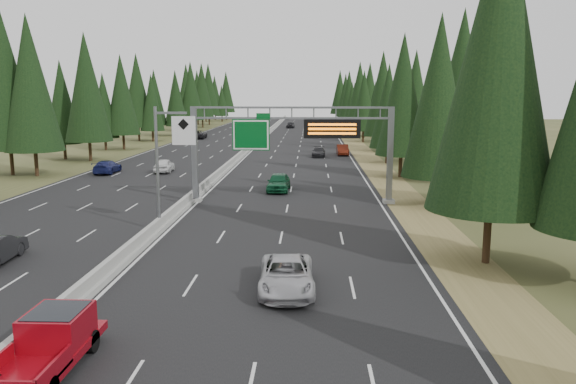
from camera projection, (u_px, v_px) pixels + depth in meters
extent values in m
cube|color=black|center=(250.00, 150.00, 90.72)|extent=(32.00, 260.00, 0.08)
cube|color=olive|center=(360.00, 150.00, 90.02)|extent=(3.60, 260.00, 0.06)
cube|color=#3A431F|center=(141.00, 149.00, 91.42)|extent=(3.60, 260.00, 0.06)
cube|color=gray|center=(250.00, 148.00, 90.69)|extent=(0.70, 260.00, 0.30)
cube|color=gray|center=(250.00, 146.00, 90.62)|extent=(0.30, 260.00, 0.60)
cube|color=slate|center=(195.00, 155.00, 45.73)|extent=(0.45, 0.45, 7.80)
cube|color=gray|center=(196.00, 200.00, 46.37)|extent=(0.90, 0.90, 0.30)
cube|color=slate|center=(390.00, 156.00, 45.11)|extent=(0.45, 0.45, 7.80)
cube|color=gray|center=(389.00, 201.00, 45.75)|extent=(0.90, 0.90, 0.30)
cube|color=slate|center=(292.00, 107.00, 44.77)|extent=(15.85, 0.35, 0.16)
cube|color=slate|center=(292.00, 118.00, 44.91)|extent=(15.85, 0.35, 0.16)
cube|color=#054C19|center=(251.00, 135.00, 45.02)|extent=(3.00, 0.10, 2.50)
cube|color=silver|center=(251.00, 135.00, 44.96)|extent=(2.85, 0.02, 2.35)
cube|color=#054C19|center=(263.00, 116.00, 44.72)|extent=(1.10, 0.10, 0.45)
cube|color=black|center=(332.00, 129.00, 44.63)|extent=(4.50, 0.40, 1.50)
cube|color=orange|center=(332.00, 125.00, 44.35)|extent=(3.80, 0.02, 0.18)
cube|color=orange|center=(332.00, 129.00, 44.41)|extent=(3.80, 0.02, 0.18)
cube|color=orange|center=(332.00, 133.00, 44.47)|extent=(3.80, 0.02, 0.18)
cylinder|color=slate|center=(157.00, 170.00, 35.88)|extent=(0.20, 0.20, 8.00)
cube|color=gray|center=(160.00, 229.00, 36.55)|extent=(0.50, 0.50, 0.20)
cube|color=slate|center=(171.00, 113.00, 35.23)|extent=(2.00, 0.15, 0.15)
cube|color=silver|center=(184.00, 131.00, 35.27)|extent=(1.50, 0.06, 1.80)
cylinder|color=black|center=(487.00, 237.00, 29.40)|extent=(0.40, 0.40, 2.92)
cone|color=black|center=(498.00, 58.00, 27.83)|extent=(6.58, 6.58, 15.35)
cylinder|color=black|center=(434.00, 191.00, 44.71)|extent=(0.40, 0.40, 2.40)
cone|color=black|center=(439.00, 96.00, 43.42)|extent=(5.41, 5.41, 12.62)
cylinder|color=black|center=(497.00, 193.00, 44.23)|extent=(0.40, 0.40, 2.28)
cone|color=black|center=(502.00, 102.00, 43.00)|extent=(5.14, 5.14, 11.99)
cylinder|color=black|center=(400.00, 166.00, 60.27)|extent=(0.40, 0.40, 2.44)
cone|color=black|center=(403.00, 94.00, 58.97)|extent=(5.48, 5.48, 12.79)
cylinder|color=black|center=(457.00, 169.00, 56.80)|extent=(0.40, 0.40, 2.75)
cone|color=black|center=(462.00, 83.00, 55.33)|extent=(6.18, 6.18, 14.42)
cylinder|color=black|center=(387.00, 156.00, 72.69)|extent=(0.40, 0.40, 2.04)
cone|color=black|center=(388.00, 106.00, 71.60)|extent=(4.60, 4.60, 10.72)
cylinder|color=black|center=(413.00, 152.00, 75.13)|extent=(0.40, 0.40, 2.35)
cone|color=black|center=(415.00, 97.00, 73.87)|extent=(5.28, 5.28, 12.33)
cylinder|color=black|center=(381.00, 144.00, 87.73)|extent=(0.40, 0.40, 2.48)
cone|color=black|center=(383.00, 94.00, 86.40)|extent=(5.58, 5.58, 13.02)
cylinder|color=black|center=(402.00, 141.00, 90.43)|extent=(0.40, 0.40, 2.88)
cone|color=black|center=(404.00, 84.00, 88.89)|extent=(6.48, 6.48, 15.12)
cylinder|color=black|center=(363.00, 136.00, 105.48)|extent=(0.40, 0.40, 2.13)
cone|color=black|center=(364.00, 101.00, 104.34)|extent=(4.79, 4.79, 11.19)
cylinder|color=black|center=(382.00, 136.00, 106.92)|extent=(0.40, 0.40, 1.95)
cone|color=black|center=(383.00, 104.00, 105.88)|extent=(4.38, 4.38, 10.23)
cylinder|color=black|center=(359.00, 130.00, 120.46)|extent=(0.40, 0.40, 2.53)
cone|color=black|center=(360.00, 93.00, 119.11)|extent=(5.69, 5.69, 13.28)
cylinder|color=black|center=(374.00, 132.00, 119.89)|extent=(0.40, 0.40, 1.88)
cone|color=black|center=(375.00, 104.00, 118.89)|extent=(4.23, 4.23, 9.87)
cylinder|color=black|center=(351.00, 127.00, 137.76)|extent=(0.40, 0.40, 1.92)
cone|color=black|center=(352.00, 102.00, 136.73)|extent=(4.32, 4.32, 10.09)
cylinder|color=black|center=(369.00, 126.00, 136.93)|extent=(0.40, 0.40, 2.65)
cone|color=black|center=(370.00, 91.00, 135.51)|extent=(5.96, 5.96, 13.91)
cylinder|color=black|center=(348.00, 123.00, 150.33)|extent=(0.40, 0.40, 2.43)
cone|color=black|center=(349.00, 95.00, 149.03)|extent=(5.47, 5.47, 12.77)
cylinder|color=black|center=(359.00, 124.00, 153.12)|extent=(0.40, 0.40, 1.93)
cone|color=black|center=(359.00, 101.00, 152.09)|extent=(4.35, 4.35, 10.14)
cylinder|color=black|center=(345.00, 121.00, 166.89)|extent=(0.40, 0.40, 2.41)
cone|color=black|center=(345.00, 95.00, 165.60)|extent=(5.41, 5.41, 12.63)
cylinder|color=black|center=(361.00, 121.00, 165.81)|extent=(0.40, 0.40, 2.51)
cone|color=black|center=(362.00, 94.00, 164.47)|extent=(5.64, 5.64, 13.16)
cylinder|color=black|center=(339.00, 118.00, 182.46)|extent=(0.40, 0.40, 2.68)
cone|color=black|center=(340.00, 92.00, 181.03)|extent=(6.04, 6.04, 14.10)
cylinder|color=black|center=(354.00, 119.00, 183.25)|extent=(0.40, 0.40, 2.05)
cone|color=black|center=(355.00, 99.00, 182.15)|extent=(4.61, 4.61, 10.77)
cylinder|color=black|center=(338.00, 117.00, 199.32)|extent=(0.40, 0.40, 2.20)
cone|color=black|center=(338.00, 97.00, 198.14)|extent=(4.96, 4.96, 11.57)
cylinder|color=black|center=(352.00, 117.00, 198.30)|extent=(0.40, 0.40, 1.91)
cone|color=black|center=(353.00, 100.00, 197.28)|extent=(4.30, 4.30, 10.03)
cylinder|color=black|center=(36.00, 163.00, 61.35)|extent=(0.40, 0.40, 2.77)
cone|color=black|center=(30.00, 83.00, 59.87)|extent=(6.24, 6.24, 14.56)
cylinder|color=black|center=(12.00, 162.00, 62.22)|extent=(0.40, 0.40, 2.87)
cone|color=black|center=(5.00, 80.00, 60.69)|extent=(6.46, 6.46, 15.08)
cylinder|color=black|center=(90.00, 151.00, 74.92)|extent=(0.40, 0.40, 2.70)
cone|color=black|center=(86.00, 87.00, 73.47)|extent=(6.09, 6.09, 14.20)
cylinder|color=black|center=(65.00, 151.00, 77.56)|extent=(0.40, 0.40, 2.16)
cone|color=black|center=(62.00, 102.00, 76.41)|extent=(4.87, 4.87, 11.36)
cylinder|color=black|center=(124.00, 142.00, 91.37)|extent=(0.40, 0.40, 2.44)
cone|color=black|center=(121.00, 95.00, 90.06)|extent=(5.49, 5.49, 12.80)
cylinder|color=black|center=(106.00, 144.00, 90.51)|extent=(0.40, 0.40, 1.97)
cone|color=black|center=(104.00, 105.00, 89.45)|extent=(4.44, 4.44, 10.35)
cylinder|color=black|center=(153.00, 136.00, 107.39)|extent=(0.40, 0.40, 2.03)
cone|color=black|center=(152.00, 102.00, 106.30)|extent=(4.57, 4.57, 10.67)
cylinder|color=black|center=(139.00, 134.00, 108.65)|extent=(0.40, 0.40, 2.67)
cone|color=black|center=(137.00, 90.00, 107.22)|extent=(6.00, 6.00, 14.00)
cylinder|color=black|center=(177.00, 131.00, 121.66)|extent=(0.40, 0.40, 2.15)
cone|color=black|center=(176.00, 100.00, 120.52)|extent=(4.83, 4.83, 11.26)
cylinder|color=black|center=(156.00, 130.00, 122.03)|extent=(0.40, 0.40, 2.28)
cone|color=black|center=(154.00, 97.00, 120.81)|extent=(5.14, 5.14, 11.99)
cylinder|color=black|center=(192.00, 125.00, 138.21)|extent=(0.40, 0.40, 2.70)
cone|color=black|center=(191.00, 91.00, 136.76)|extent=(6.08, 6.08, 14.18)
cylinder|color=black|center=(177.00, 126.00, 137.67)|extent=(0.40, 0.40, 2.36)
cone|color=black|center=(176.00, 96.00, 136.40)|extent=(5.32, 5.32, 12.41)
cylinder|color=black|center=(203.00, 122.00, 152.08)|extent=(0.40, 0.40, 2.77)
cone|color=black|center=(202.00, 90.00, 150.60)|extent=(6.22, 6.22, 14.52)
cylinder|color=black|center=(187.00, 122.00, 153.68)|extent=(0.40, 0.40, 2.74)
cone|color=black|center=(186.00, 91.00, 152.22)|extent=(6.16, 6.16, 14.37)
cylinder|color=black|center=(209.00, 120.00, 166.75)|extent=(0.40, 0.40, 2.88)
cone|color=black|center=(209.00, 89.00, 165.21)|extent=(6.48, 6.48, 15.12)
cylinder|color=black|center=(198.00, 120.00, 167.45)|extent=(0.40, 0.40, 2.57)
cone|color=black|center=(197.00, 93.00, 166.08)|extent=(5.77, 5.77, 13.47)
cylinder|color=black|center=(222.00, 119.00, 184.31)|extent=(0.40, 0.40, 1.92)
cone|color=black|center=(222.00, 100.00, 183.28)|extent=(4.32, 4.32, 10.08)
cylinder|color=black|center=(206.00, 119.00, 184.64)|extent=(0.40, 0.40, 1.86)
cone|color=black|center=(206.00, 101.00, 183.64)|extent=(4.19, 4.19, 9.78)
cylinder|color=black|center=(227.00, 116.00, 198.76)|extent=(0.40, 0.40, 2.71)
cone|color=black|center=(226.00, 92.00, 197.31)|extent=(6.09, 6.09, 14.22)
cylinder|color=black|center=(215.00, 117.00, 197.20)|extent=(0.40, 0.40, 2.49)
cone|color=black|center=(215.00, 94.00, 195.87)|extent=(5.59, 5.59, 13.05)
imported|color=#B8B7BC|center=(287.00, 275.00, 25.21)|extent=(2.64, 5.36, 1.46)
cylinder|color=black|center=(45.00, 340.00, 19.30)|extent=(0.29, 0.77, 0.77)
cylinder|color=black|center=(92.00, 341.00, 19.23)|extent=(0.29, 0.77, 0.77)
cube|color=maroon|center=(47.00, 358.00, 17.71)|extent=(1.94, 5.42, 0.29)
cube|color=maroon|center=(58.00, 326.00, 18.46)|extent=(1.84, 2.13, 1.06)
cube|color=black|center=(57.00, 318.00, 18.41)|extent=(1.64, 1.84, 0.53)
cube|color=maroon|center=(54.00, 370.00, 16.19)|extent=(0.10, 2.32, 0.58)
imported|color=#135631|center=(279.00, 182.00, 51.41)|extent=(2.12, 4.91, 1.65)
imported|color=#55180C|center=(343.00, 150.00, 82.13)|extent=(1.70, 4.67, 1.53)
imported|color=black|center=(319.00, 152.00, 79.97)|extent=(2.05, 4.62, 1.32)
imported|color=silver|center=(315.00, 133.00, 120.11)|extent=(2.71, 5.14, 1.38)
imported|color=black|center=(291.00, 125.00, 149.12)|extent=(2.30, 4.91, 1.62)
imported|color=navy|center=(107.00, 167.00, 63.06)|extent=(2.18, 5.11, 1.47)
imported|color=white|center=(164.00, 165.00, 63.97)|extent=(2.15, 4.71, 1.57)
imported|color=black|center=(199.00, 135.00, 112.83)|extent=(2.73, 5.84, 1.62)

